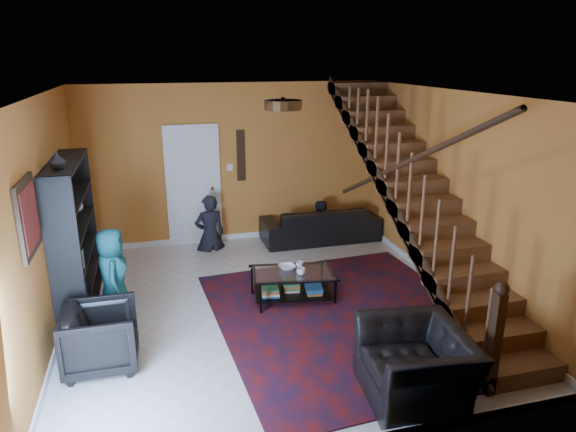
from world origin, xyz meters
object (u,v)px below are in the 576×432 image
sofa (320,224)px  armchair_right (416,365)px  armchair_left (101,337)px  bookshelf (75,240)px  coffee_table (293,284)px

sofa → armchair_right: size_ratio=1.92×
sofa → armchair_left: (-3.55, -3.19, 0.04)m
sofa → bookshelf: bearing=23.3°
armchair_left → coffee_table: bearing=-67.8°
coffee_table → armchair_left: bearing=-157.8°
sofa → coffee_table: size_ratio=1.78×
sofa → armchair_right: (-0.55, -4.55, 0.05)m
sofa → coffee_table: bearing=62.6°
armchair_left → sofa: bearing=-48.1°
bookshelf → coffee_table: 2.91m
bookshelf → sofa: bearing=23.5°
coffee_table → armchair_right: bearing=-76.0°
sofa → armchair_right: 4.58m
bookshelf → sofa: 4.31m
bookshelf → armchair_right: size_ratio=1.83×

